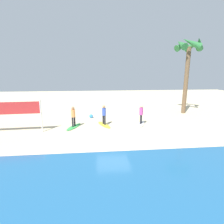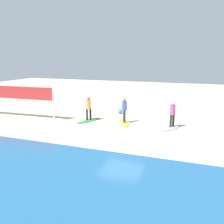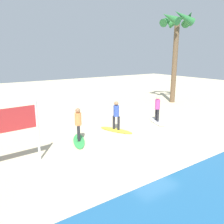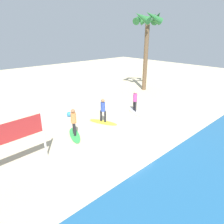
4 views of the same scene
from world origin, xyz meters
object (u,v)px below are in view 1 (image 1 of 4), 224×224
(surfboard_yellow, at_px, (104,125))
(palm_tree, at_px, (189,53))
(surfer_white, at_px, (141,113))
(surfer_yellow, at_px, (104,113))
(surfboard_white, at_px, (141,124))
(surfboard_green, at_px, (74,127))
(surfer_green, at_px, (73,115))
(beach_ball, at_px, (91,116))

(surfboard_yellow, bearing_deg, palm_tree, 89.97)
(surfer_white, relative_size, surfer_yellow, 1.00)
(surfboard_white, bearing_deg, surfer_white, -66.05)
(surfboard_white, distance_m, surfboard_green, 5.70)
(surfboard_yellow, distance_m, palm_tree, 11.58)
(surfboard_white, distance_m, surfer_green, 5.79)
(beach_ball, bearing_deg, palm_tree, -173.62)
(surfboard_white, distance_m, surfer_white, 0.99)
(surfboard_white, xyz_separation_m, surfer_yellow, (3.18, -0.08, 0.99))
(surfboard_green, distance_m, palm_tree, 13.71)
(surfboard_yellow, height_order, surfboard_green, same)
(surfboard_white, relative_size, palm_tree, 0.27)
(surfboard_yellow, xyz_separation_m, palm_tree, (-8.99, -3.70, 6.29))
(surfboard_white, relative_size, surfboard_yellow, 1.00)
(surfer_white, xyz_separation_m, palm_tree, (-5.81, -3.78, 5.30))
(surfer_white, distance_m, palm_tree, 8.73)
(surfboard_yellow, height_order, surfer_green, surfer_green)
(surfer_white, bearing_deg, beach_ball, -31.48)
(surfer_yellow, relative_size, surfer_green, 1.00)
(surfboard_yellow, relative_size, surfer_green, 1.28)
(surfer_white, height_order, palm_tree, palm_tree)
(surfer_yellow, distance_m, beach_ball, 2.94)
(surfboard_green, bearing_deg, palm_tree, 132.43)
(surfboard_white, bearing_deg, surfer_yellow, -67.50)
(surfboard_white, distance_m, beach_ball, 5.07)
(surfer_white, xyz_separation_m, beach_ball, (4.32, -2.65, -0.85))
(surfboard_white, distance_m, palm_tree, 9.36)
(surfer_yellow, bearing_deg, beach_ball, -65.97)
(surfboard_yellow, bearing_deg, surfer_white, 66.15)
(surfboard_green, distance_m, surfer_green, 0.99)
(surfer_yellow, distance_m, palm_tree, 11.07)
(surfboard_white, xyz_separation_m, surfboard_yellow, (3.18, -0.08, 0.00))
(surfboard_yellow, bearing_deg, beach_ball, -178.37)
(surfboard_yellow, bearing_deg, surfer_yellow, 67.60)
(surfer_white, relative_size, surfboard_yellow, 0.78)
(surfboard_white, height_order, surfer_green, surfer_green)
(surfer_white, xyz_separation_m, surfer_green, (5.70, 0.21, 0.00))
(surfer_yellow, height_order, beach_ball, surfer_yellow)
(surfer_white, bearing_deg, surfer_green, 2.10)
(beach_ball, bearing_deg, surfboard_white, 148.52)
(surfer_white, bearing_deg, surfboard_green, 2.10)
(surfer_white, relative_size, surfboard_green, 0.78)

